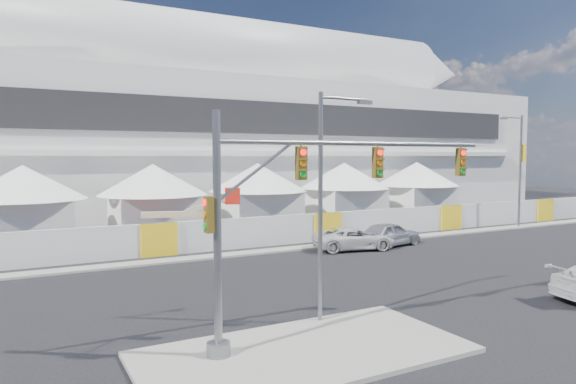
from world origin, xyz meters
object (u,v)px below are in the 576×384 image
sedan_silver (389,234)px  streetlight_curb (519,163)px  lot_car_b (440,213)px  pickup_curb (354,238)px  streetlight_median (326,191)px  lot_car_a (428,215)px  traffic_mast (288,214)px  boom_lift (164,231)px

sedan_silver → streetlight_curb: 16.01m
lot_car_b → pickup_curb: bearing=89.1°
sedan_silver → pickup_curb: 2.90m
lot_car_b → streetlight_median: size_ratio=0.54×
streetlight_median → streetlight_curb: size_ratio=0.86×
sedan_silver → streetlight_median: (-12.36, -11.44, 3.98)m
lot_car_a → traffic_mast: (-25.98, -21.18, 3.59)m
boom_lift → traffic_mast: bearing=-74.1°
lot_car_b → boom_lift: bearing=64.2°
traffic_mast → streetlight_curb: (29.83, 14.72, 1.24)m
sedan_silver → pickup_curb: sedan_silver is taller
pickup_curb → traffic_mast: traffic_mast is taller
lot_car_b → traffic_mast: size_ratio=0.41×
pickup_curb → traffic_mast: 17.74m
pickup_curb → traffic_mast: bearing=150.5°
traffic_mast → streetlight_curb: 33.28m
traffic_mast → boom_lift: size_ratio=1.35×
lot_car_b → streetlight_curb: (2.49, -6.36, 4.70)m
sedan_silver → traffic_mast: size_ratio=0.45×
lot_car_b → boom_lift: boom_lift is taller
boom_lift → lot_car_a: bearing=22.9°
lot_car_a → boom_lift: boom_lift is taller
pickup_curb → boom_lift: size_ratio=0.66×
pickup_curb → lot_car_b: bearing=-49.3°
pickup_curb → traffic_mast: size_ratio=0.49×
streetlight_curb → boom_lift: bearing=170.0°
pickup_curb → streetlight_median: (-9.47, -11.45, 4.07)m
pickup_curb → lot_car_b: size_ratio=1.19×
lot_car_b → sedan_silver: bearing=94.2°
sedan_silver → lot_car_b: bearing=-66.8°
sedan_silver → boom_lift: size_ratio=0.60×
traffic_mast → streetlight_curb: streetlight_curb is taller
lot_car_b → streetlight_median: 32.14m
streetlight_curb → traffic_mast: bearing=-153.7°
sedan_silver → streetlight_curb: bearing=-92.7°
sedan_silver → lot_car_a: size_ratio=1.26×
boom_lift → lot_car_b: bearing=22.5°
pickup_curb → streetlight_curb: (18.10, 1.88, 4.72)m
sedan_silver → traffic_mast: 19.75m
lot_car_a → lot_car_b: (1.36, -0.10, 0.12)m
sedan_silver → lot_car_b: sedan_silver is taller
streetlight_median → pickup_curb: bearing=50.4°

